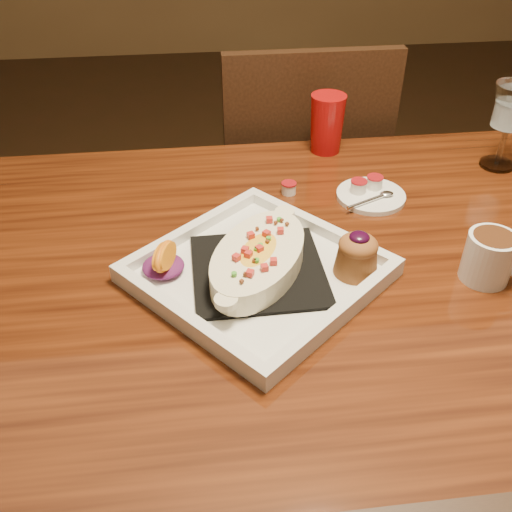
{
  "coord_description": "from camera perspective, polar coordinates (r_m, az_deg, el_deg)",
  "views": [
    {
      "loc": [
        -0.27,
        -0.7,
        1.31
      ],
      "look_at": [
        -0.18,
        0.01,
        0.77
      ],
      "focal_mm": 40.0,
      "sensor_mm": 36.0,
      "label": 1
    }
  ],
  "objects": [
    {
      "name": "chair_far",
      "position": [
        1.57,
        4.08,
        6.29
      ],
      "size": [
        0.42,
        0.42,
        0.93
      ],
      "rotation": [
        0.0,
        0.0,
        3.14
      ],
      "color": "black",
      "rests_on": "floor"
    },
    {
      "name": "coffee_mug",
      "position": [
        0.93,
        22.44,
        0.01
      ],
      "size": [
        0.1,
        0.07,
        0.08
      ],
      "rotation": [
        0.0,
        0.0,
        -0.34
      ],
      "color": "white",
      "rests_on": "table"
    },
    {
      "name": "saucer",
      "position": [
        1.1,
        11.29,
        6.13
      ],
      "size": [
        0.13,
        0.13,
        0.09
      ],
      "color": "white",
      "rests_on": "table"
    },
    {
      "name": "creamer_loose",
      "position": [
        1.09,
        3.3,
        6.82
      ],
      "size": [
        0.03,
        0.03,
        0.02
      ],
      "color": "white",
      "rests_on": "table"
    },
    {
      "name": "table",
      "position": [
        0.99,
        10.79,
        -5.12
      ],
      "size": [
        1.5,
        0.9,
        0.75
      ],
      "color": "#672B0E",
      "rests_on": "floor"
    },
    {
      "name": "floor",
      "position": [
        1.51,
        7.72,
        -23.84
      ],
      "size": [
        7.0,
        7.0,
        0.0
      ],
      "primitive_type": "plane",
      "color": "black",
      "rests_on": "ground"
    },
    {
      "name": "red_tumbler",
      "position": [
        1.24,
        7.1,
        12.99
      ],
      "size": [
        0.07,
        0.07,
        0.12
      ],
      "primitive_type": "cone",
      "color": "#A60B0C",
      "rests_on": "table"
    },
    {
      "name": "goblet",
      "position": [
        1.24,
        24.19,
        13.08
      ],
      "size": [
        0.08,
        0.08,
        0.17
      ],
      "color": "silver",
      "rests_on": "table"
    },
    {
      "name": "plate",
      "position": [
        0.87,
        0.92,
        -0.86
      ],
      "size": [
        0.45,
        0.45,
        0.08
      ],
      "rotation": [
        0.0,
        0.0,
        0.7
      ],
      "color": "white",
      "rests_on": "table"
    }
  ]
}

